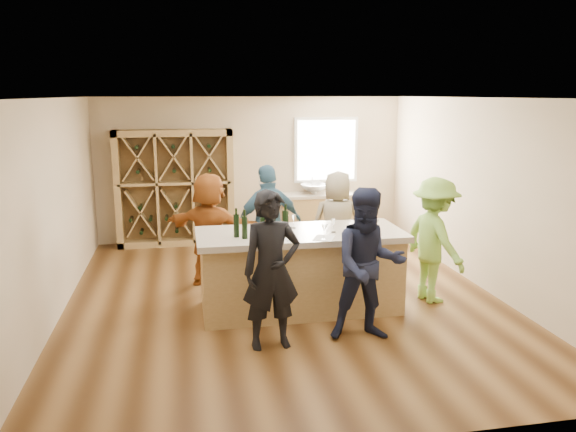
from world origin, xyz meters
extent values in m
cube|color=brown|center=(0.00, 0.00, -0.05)|extent=(6.00, 7.00, 0.10)
cube|color=white|center=(0.00, 0.00, 2.85)|extent=(6.00, 7.00, 0.10)
cube|color=#CBB493|center=(0.00, 3.55, 1.40)|extent=(6.00, 0.10, 2.80)
cube|color=#CBB493|center=(0.00, -3.55, 1.40)|extent=(6.00, 0.10, 2.80)
cube|color=#CBB493|center=(-3.05, 0.00, 1.40)|extent=(0.10, 7.00, 2.80)
cube|color=#CBB493|center=(3.05, 0.00, 1.40)|extent=(0.10, 7.00, 2.80)
cube|color=white|center=(1.50, 3.47, 1.75)|extent=(1.30, 0.06, 1.30)
cube|color=white|center=(1.50, 3.44, 1.75)|extent=(1.18, 0.01, 1.18)
cube|color=#A6854F|center=(-1.50, 3.27, 1.10)|extent=(2.20, 0.45, 2.20)
cube|color=#A6854F|center=(1.40, 3.20, 0.43)|extent=(1.60, 0.58, 0.86)
cube|color=#B5A895|center=(1.40, 3.20, 0.89)|extent=(1.70, 0.62, 0.06)
imported|color=silver|center=(1.20, 3.20, 1.01)|extent=(0.54, 0.54, 0.19)
cylinder|color=silver|center=(1.20, 3.38, 1.07)|extent=(0.02, 0.02, 0.30)
cube|color=#A6854F|center=(0.14, -0.46, 0.50)|extent=(2.60, 1.00, 1.00)
cube|color=#B5A895|center=(0.14, -0.46, 1.04)|extent=(2.72, 1.12, 0.08)
cylinder|color=black|center=(-0.71, -0.59, 1.23)|extent=(0.10, 0.10, 0.29)
cylinder|color=black|center=(-0.62, -0.68, 1.22)|extent=(0.09, 0.09, 0.29)
cylinder|color=black|center=(-0.37, -0.55, 1.25)|extent=(0.09, 0.09, 0.33)
cylinder|color=black|center=(-0.26, -0.63, 1.24)|extent=(0.09, 0.09, 0.33)
cylinder|color=black|center=(-0.10, -0.66, 1.25)|extent=(0.10, 0.10, 0.33)
cone|color=white|center=(-0.10, -0.93, 1.17)|extent=(0.07, 0.07, 0.18)
cone|color=white|center=(0.34, -0.92, 1.18)|extent=(0.08, 0.08, 0.20)
cone|color=white|center=(0.90, -0.91, 1.16)|extent=(0.08, 0.08, 0.17)
cone|color=white|center=(0.56, -0.58, 1.17)|extent=(0.09, 0.09, 0.18)
cone|color=white|center=(1.08, -0.75, 1.17)|extent=(0.09, 0.09, 0.18)
cube|color=white|center=(-0.18, -0.87, 1.08)|extent=(0.25, 0.30, 0.00)
cube|color=white|center=(0.36, -0.85, 1.08)|extent=(0.35, 0.39, 0.00)
cube|color=white|center=(0.96, -0.81, 1.08)|extent=(0.28, 0.35, 0.00)
imported|color=black|center=(-0.42, -1.51, 0.91)|extent=(0.71, 0.54, 1.82)
imported|color=#191E38|center=(0.73, -1.51, 0.91)|extent=(0.92, 0.57, 1.81)
imported|color=#8CC64C|center=(2.04, -0.47, 0.87)|extent=(0.76, 1.22, 1.74)
imported|color=#335972|center=(-0.10, 0.71, 0.91)|extent=(1.17, 0.79, 1.83)
imported|color=gray|center=(1.00, 0.78, 0.85)|extent=(0.93, 0.71, 1.69)
imported|color=#994C19|center=(-0.98, 0.79, 0.86)|extent=(1.67, 1.29, 1.72)
cone|color=white|center=(0.09, -0.26, 1.17)|extent=(0.07, 0.07, 0.18)
camera|label=1|loc=(-1.36, -7.46, 2.85)|focal=35.00mm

